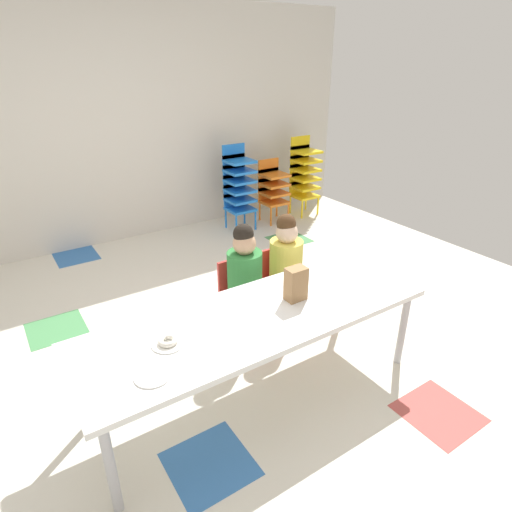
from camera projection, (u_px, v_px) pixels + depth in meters
The scene contains 12 objects.
ground_plane at pixel (206, 350), 3.21m from camera, with size 6.62×5.03×0.02m.
back_wall at pixel (93, 129), 4.56m from camera, with size 6.62×0.10×2.58m, color beige.
craft_table at pixel (257, 321), 2.57m from camera, with size 2.17×0.73×0.59m.
seated_child_near_camera at pixel (244, 271), 3.15m from camera, with size 0.32×0.31×0.92m.
seated_child_middle_seat at pixel (285, 259), 3.34m from camera, with size 0.34×0.34×0.92m.
kid_chair_blue_stack at pixel (238, 184), 5.23m from camera, with size 0.32×0.30×1.04m.
kid_chair_orange_stack at pixel (272, 187), 5.54m from camera, with size 0.32×0.30×0.80m.
kid_chair_yellow_stack at pixel (304, 172), 5.74m from camera, with size 0.32×0.30×1.04m.
paper_bag_brown at pixel (296, 284), 2.67m from camera, with size 0.13×0.09×0.22m, color #9E754C.
paper_plate_near_edge at pixel (168, 344), 2.29m from camera, with size 0.18×0.18×0.01m, color white.
paper_plate_center_table at pixel (153, 376), 2.06m from camera, with size 0.18×0.18×0.01m, color white.
donut_powdered_on_plate at pixel (168, 341), 2.28m from camera, with size 0.11×0.11×0.03m, color white.
Camera 1 is at (-1.12, -2.38, 2.00)m, focal length 29.96 mm.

